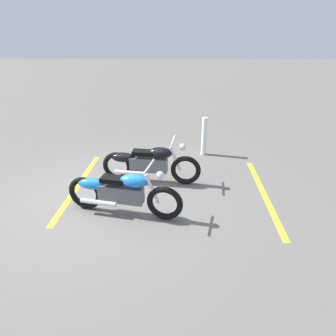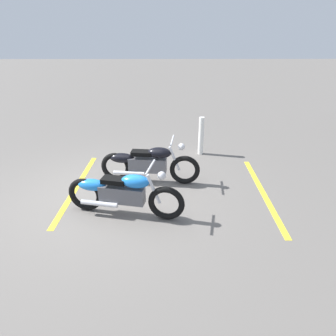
% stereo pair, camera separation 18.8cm
% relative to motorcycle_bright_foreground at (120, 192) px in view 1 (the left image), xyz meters
% --- Properties ---
extents(ground_plane, '(60.00, 60.00, 0.00)m').
position_rel_motorcycle_bright_foreground_xyz_m(ground_plane, '(-0.47, 0.65, -0.46)').
color(ground_plane, '#66605B').
extents(motorcycle_bright_foreground, '(2.21, 0.71, 1.04)m').
position_rel_motorcycle_bright_foreground_xyz_m(motorcycle_bright_foreground, '(0.00, 0.00, 0.00)').
color(motorcycle_bright_foreground, black).
rests_on(motorcycle_bright_foreground, ground).
extents(motorcycle_dark_foreground, '(2.23, 0.62, 1.04)m').
position_rel_motorcycle_bright_foreground_xyz_m(motorcycle_dark_foreground, '(0.40, 1.30, 0.00)').
color(motorcycle_dark_foreground, black).
rests_on(motorcycle_dark_foreground, ground).
extents(bollard_post, '(0.14, 0.14, 1.04)m').
position_rel_motorcycle_bright_foreground_xyz_m(bollard_post, '(1.77, 2.96, 0.06)').
color(bollard_post, white).
rests_on(bollard_post, ground).
extents(parking_stripe_near, '(0.20, 3.20, 0.01)m').
position_rel_motorcycle_bright_foreground_xyz_m(parking_stripe_near, '(-1.16, 1.08, -0.46)').
color(parking_stripe_near, yellow).
rests_on(parking_stripe_near, ground).
extents(parking_stripe_mid, '(0.20, 3.20, 0.01)m').
position_rel_motorcycle_bright_foreground_xyz_m(parking_stripe_mid, '(2.88, 0.79, -0.46)').
color(parking_stripe_mid, yellow).
rests_on(parking_stripe_mid, ground).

